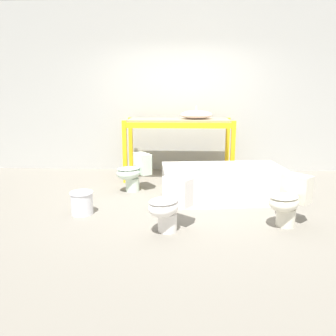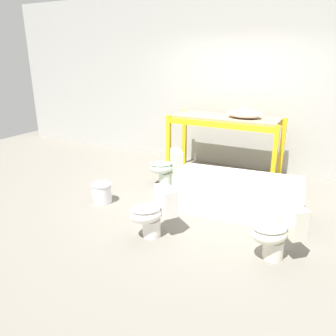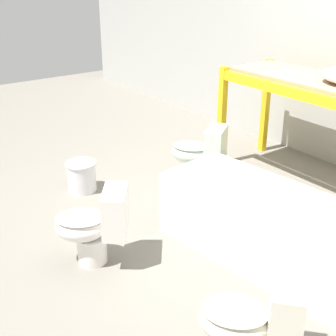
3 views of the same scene
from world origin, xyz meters
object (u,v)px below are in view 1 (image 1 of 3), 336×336
(sink_basin, at_px, (196,115))
(bucket_white, at_px, (82,202))
(toilet_far, at_px, (288,200))
(toilet_extra, at_px, (169,204))
(bathtub_main, at_px, (221,181))
(toilet_near, at_px, (134,172))

(sink_basin, bearing_deg, bucket_white, -128.92)
(toilet_far, height_order, bucket_white, toilet_far)
(toilet_extra, bearing_deg, bathtub_main, 93.62)
(toilet_far, bearing_deg, toilet_extra, -123.42)
(toilet_far, distance_m, toilet_extra, 1.40)
(sink_basin, bearing_deg, toilet_far, -65.18)
(toilet_near, distance_m, toilet_extra, 1.64)
(toilet_extra, relative_size, bucket_white, 2.08)
(sink_basin, height_order, toilet_far, sink_basin)
(toilet_extra, distance_m, bucket_white, 1.24)
(bathtub_main, xyz_separation_m, toilet_near, (-1.33, 0.45, 0.01))
(toilet_near, height_order, bucket_white, toilet_near)
(bucket_white, bearing_deg, toilet_far, -5.84)
(sink_basin, xyz_separation_m, bathtub_main, (0.32, -1.29, -0.85))
(toilet_extra, xyz_separation_m, bucket_white, (-1.14, 0.46, -0.15))
(bathtub_main, distance_m, toilet_far, 1.09)
(sink_basin, bearing_deg, toilet_near, -140.39)
(bathtub_main, distance_m, toilet_extra, 1.28)
(toilet_extra, bearing_deg, toilet_near, 149.44)
(bathtub_main, bearing_deg, toilet_extra, -129.88)
(toilet_extra, height_order, bucket_white, toilet_extra)
(bucket_white, bearing_deg, sink_basin, 51.08)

